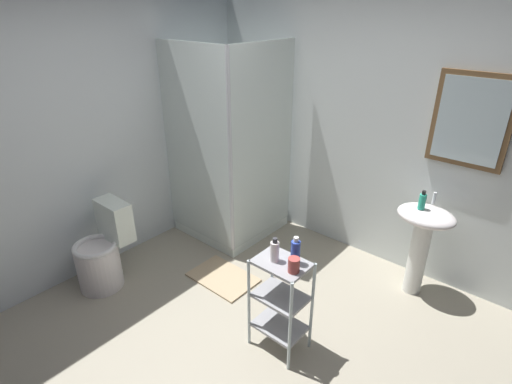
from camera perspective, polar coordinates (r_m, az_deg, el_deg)
ground_plane at (r=3.10m, az=-2.16°, el=-22.61°), size 4.20×4.20×0.02m
wall_back at (r=3.78m, az=17.16°, el=8.41°), size 4.20×0.14×2.50m
wall_left at (r=3.75m, az=-24.01°, el=7.13°), size 0.10×4.20×2.50m
shower_stall at (r=4.20m, az=-3.61°, el=-0.32°), size 0.92×0.92×2.00m
pedestal_sink at (r=3.56m, az=22.78°, el=-5.51°), size 0.46×0.37×0.81m
sink_faucet at (r=3.54m, az=24.19°, el=-0.80°), size 0.03×0.03×0.10m
toilet at (r=3.76m, az=-21.11°, el=-8.20°), size 0.37×0.49×0.76m
storage_cart at (r=2.87m, az=3.54°, el=-14.95°), size 0.38×0.28×0.74m
hand_soap_bottle at (r=3.40m, az=22.75°, el=-1.21°), size 0.05×0.05×0.16m
lotion_bottle_white at (r=2.65m, az=2.70°, el=-8.44°), size 0.06×0.06×0.17m
shampoo_bottle_blue at (r=2.63m, az=5.69°, el=-8.51°), size 0.06×0.06×0.20m
rinse_cup at (r=2.58m, az=5.45°, el=-10.39°), size 0.08×0.08×0.10m
bath_mat at (r=3.75m, az=-4.77°, el=-12.10°), size 0.60×0.40×0.02m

